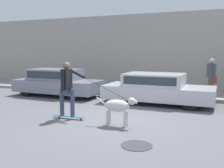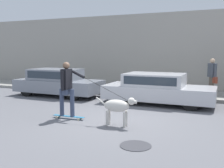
% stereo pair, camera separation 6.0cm
% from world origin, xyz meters
% --- Properties ---
extents(ground_plane, '(36.00, 36.00, 0.00)m').
position_xyz_m(ground_plane, '(0.00, 0.00, 0.00)').
color(ground_plane, slate).
extents(back_wall, '(32.00, 0.30, 4.03)m').
position_xyz_m(back_wall, '(0.00, 6.63, 2.01)').
color(back_wall, '#9E998E').
rests_on(back_wall, ground_plane).
extents(sidewalk_curb, '(30.00, 2.44, 0.14)m').
position_xyz_m(sidewalk_curb, '(0.00, 5.24, 0.07)').
color(sidewalk_curb, gray).
rests_on(sidewalk_curb, ground_plane).
extents(parked_car_0, '(4.08, 1.71, 1.25)m').
position_xyz_m(parked_car_0, '(-4.14, 3.01, 0.62)').
color(parked_car_0, black).
rests_on(parked_car_0, ground_plane).
extents(parked_car_1, '(4.24, 1.78, 1.19)m').
position_xyz_m(parked_car_1, '(0.56, 3.01, 0.59)').
color(parked_car_1, black).
rests_on(parked_car_1, ground_plane).
extents(dog, '(1.18, 0.37, 0.82)m').
position_xyz_m(dog, '(0.31, -0.53, 0.55)').
color(dog, beige).
rests_on(dog, ground_plane).
extents(skateboarder, '(2.58, 0.54, 1.74)m').
position_xyz_m(skateboarder, '(-1.40, -0.40, 1.00)').
color(skateboarder, beige).
rests_on(skateboarder, ground_plane).
extents(pedestrian_with_bag, '(0.45, 0.61, 1.62)m').
position_xyz_m(pedestrian_with_bag, '(2.46, 4.94, 1.03)').
color(pedestrian_with_bag, brown).
rests_on(pedestrian_with_bag, sidewalk_curb).
extents(manhole_cover, '(0.69, 0.69, 0.01)m').
position_xyz_m(manhole_cover, '(1.24, -1.80, 0.01)').
color(manhole_cover, '#38383D').
rests_on(manhole_cover, ground_plane).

